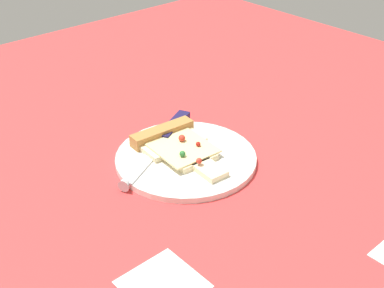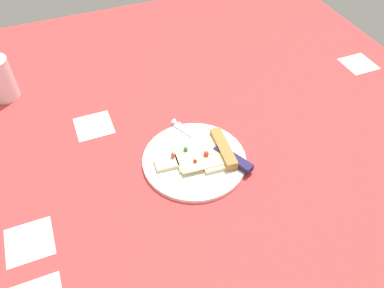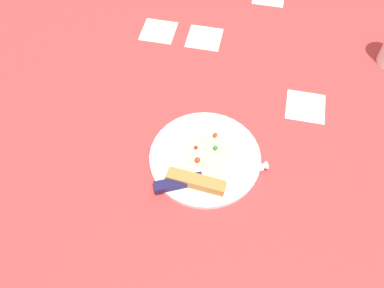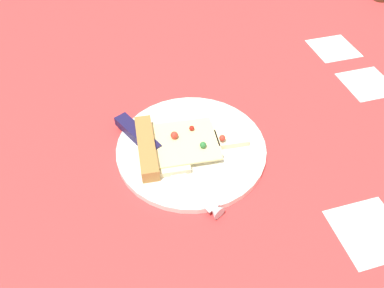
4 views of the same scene
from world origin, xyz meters
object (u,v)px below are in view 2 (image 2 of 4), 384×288
pizza_slice (205,154)px  knife (218,149)px  drinking_glass (0,79)px  plate (194,160)px

pizza_slice → knife: (3.28, 0.34, -0.18)cm
pizza_slice → knife: 3.30cm
drinking_glass → pizza_slice: bearing=-45.0°
plate → pizza_slice: pizza_slice is taller
pizza_slice → knife: size_ratio=0.80×
pizza_slice → plate: bearing=90.0°
knife → drinking_glass: drinking_glass is taller
plate → knife: 5.98cm
pizza_slice → drinking_glass: bearing=49.6°
knife → pizza_slice: bearing=160.3°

